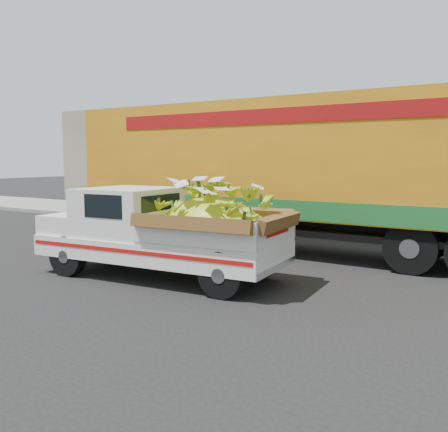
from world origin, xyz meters
The scene contains 6 objects.
ground centered at (0.00, 0.00, 0.00)m, with size 100.00×100.00×0.00m, color black.
curb centered at (0.00, 7.20, 0.07)m, with size 60.00×0.25×0.15m, color gray.
sidewalk centered at (0.00, 9.30, 0.07)m, with size 60.00×4.00×0.14m, color gray.
building_left centered at (-8.00, 15.20, 2.50)m, with size 18.00×6.00×5.00m, color gray.
pickup_truck centered at (-0.09, 0.76, 0.95)m, with size 5.19×2.24×1.78m.
semi_trailer centered at (0.26, 4.75, 2.12)m, with size 12.01×2.70×3.80m.
Camera 1 is at (5.88, -6.91, 2.37)m, focal length 40.00 mm.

